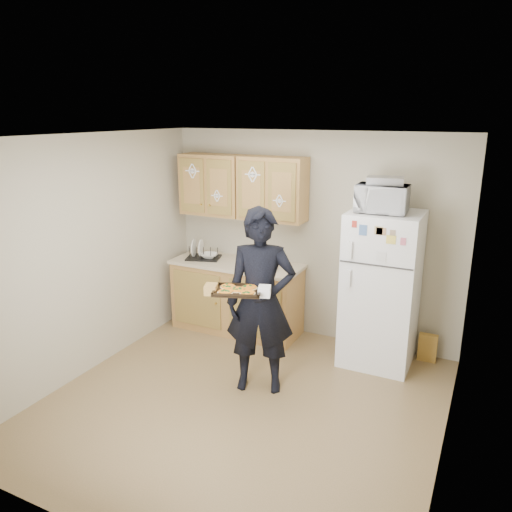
{
  "coord_description": "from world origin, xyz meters",
  "views": [
    {
      "loc": [
        1.97,
        -3.73,
        2.69
      ],
      "look_at": [
        -0.08,
        0.45,
        1.35
      ],
      "focal_mm": 35.0,
      "sensor_mm": 36.0,
      "label": 1
    }
  ],
  "objects_px": {
    "person": "(261,302)",
    "baking_tray": "(238,291)",
    "dish_rack": "(203,252)",
    "microwave": "(382,199)",
    "refrigerator": "(381,289)"
  },
  "relations": [
    {
      "from": "person",
      "to": "refrigerator",
      "type": "bearing_deg",
      "value": 29.48
    },
    {
      "from": "baking_tray",
      "to": "microwave",
      "type": "xyz_separation_m",
      "value": [
        0.98,
        1.31,
        0.73
      ]
    },
    {
      "from": "person",
      "to": "baking_tray",
      "type": "distance_m",
      "value": 0.35
    },
    {
      "from": "refrigerator",
      "to": "baking_tray",
      "type": "height_order",
      "value": "refrigerator"
    },
    {
      "from": "refrigerator",
      "to": "dish_rack",
      "type": "height_order",
      "value": "refrigerator"
    },
    {
      "from": "person",
      "to": "baking_tray",
      "type": "height_order",
      "value": "person"
    },
    {
      "from": "microwave",
      "to": "dish_rack",
      "type": "height_order",
      "value": "microwave"
    },
    {
      "from": "microwave",
      "to": "person",
      "type": "bearing_deg",
      "value": -133.24
    },
    {
      "from": "baking_tray",
      "to": "dish_rack",
      "type": "distance_m",
      "value": 1.86
    },
    {
      "from": "microwave",
      "to": "baking_tray",
      "type": "bearing_deg",
      "value": -129.46
    },
    {
      "from": "baking_tray",
      "to": "dish_rack",
      "type": "xyz_separation_m",
      "value": [
        -1.23,
        1.38,
        -0.13
      ]
    },
    {
      "from": "person",
      "to": "dish_rack",
      "type": "distance_m",
      "value": 1.73
    },
    {
      "from": "microwave",
      "to": "dish_rack",
      "type": "xyz_separation_m",
      "value": [
        -2.22,
        0.08,
        -0.86
      ]
    },
    {
      "from": "refrigerator",
      "to": "person",
      "type": "height_order",
      "value": "person"
    },
    {
      "from": "refrigerator",
      "to": "person",
      "type": "bearing_deg",
      "value": -130.88
    }
  ]
}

